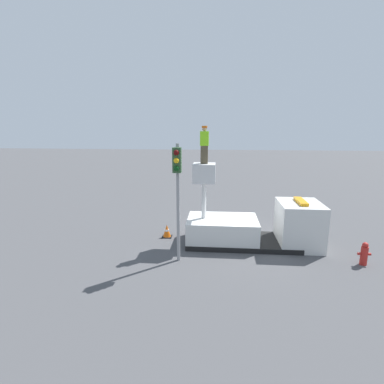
# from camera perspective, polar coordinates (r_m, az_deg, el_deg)

# --- Properties ---
(ground_plane) EXTENTS (120.00, 120.00, 0.00)m
(ground_plane) POSITION_cam_1_polar(r_m,az_deg,el_deg) (15.25, 9.45, -9.64)
(ground_plane) COLOR #4C4C4F
(bucket_truck) EXTENTS (6.38, 2.40, 3.96)m
(bucket_truck) POSITION_cam_1_polar(r_m,az_deg,el_deg) (15.01, 11.91, -6.54)
(bucket_truck) COLOR black
(bucket_truck) RESTS_ON ground
(worker) EXTENTS (0.40, 0.26, 1.75)m
(worker) POSITION_cam_1_polar(r_m,az_deg,el_deg) (14.14, 2.37, 8.97)
(worker) COLOR brown
(worker) RESTS_ON bucket_truck
(traffic_light_pole) EXTENTS (0.34, 0.57, 5.02)m
(traffic_light_pole) POSITION_cam_1_polar(r_m,az_deg,el_deg) (12.12, -2.80, 2.30)
(traffic_light_pole) COLOR gray
(traffic_light_pole) RESTS_ON ground
(fire_hydrant) EXTENTS (0.53, 0.29, 0.99)m
(fire_hydrant) POSITION_cam_1_polar(r_m,az_deg,el_deg) (14.63, 29.97, -10.17)
(fire_hydrant) COLOR #B2231E
(fire_hydrant) RESTS_ON ground
(traffic_cone_rear) EXTENTS (0.51, 0.51, 0.67)m
(traffic_cone_rear) POSITION_cam_1_polar(r_m,az_deg,el_deg) (15.83, -4.80, -7.43)
(traffic_cone_rear) COLOR black
(traffic_cone_rear) RESTS_ON ground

